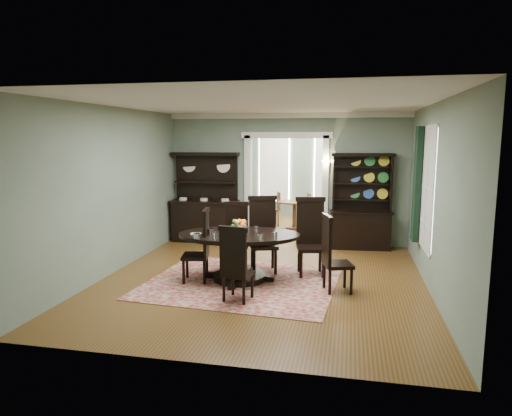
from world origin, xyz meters
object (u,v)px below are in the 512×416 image
at_px(sideboard, 205,210).
at_px(welsh_dresser, 361,214).
at_px(parlor_table, 294,211).
at_px(dining_table, 240,248).

height_order(sideboard, welsh_dresser, welsh_dresser).
bearing_deg(parlor_table, welsh_dresser, -47.02).
bearing_deg(welsh_dresser, dining_table, -131.42).
bearing_deg(parlor_table, dining_table, -94.81).
relative_size(dining_table, sideboard, 1.06).
relative_size(sideboard, parlor_table, 2.58).
bearing_deg(sideboard, parlor_table, 43.04).
distance_m(dining_table, sideboard, 3.17).
xyz_separation_m(welsh_dresser, parlor_table, (-1.70, 1.83, -0.27)).
xyz_separation_m(dining_table, sideboard, (-1.52, 2.78, 0.16)).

